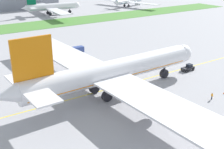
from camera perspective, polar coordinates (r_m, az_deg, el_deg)
ground_plane at (r=82.50m, az=2.46°, el=-2.50°), size 600.00×600.00×0.00m
apron_taxi_line at (r=83.63m, az=1.84°, el=-2.15°), size 280.00×0.36×0.01m
grass_median_strip at (r=167.80m, az=-17.89°, el=8.76°), size 320.00×24.00×0.10m
airliner_foreground at (r=75.91m, az=-0.38°, el=0.49°), size 60.66×97.08×18.49m
pushback_tug at (r=98.00m, az=14.65°, el=1.30°), size 6.34×2.47×2.10m
ground_crew_wingwalker_port at (r=81.71m, az=-7.82°, el=-2.14°), size 0.47×0.51×1.71m
ground_crew_marshaller_front at (r=79.19m, az=18.97°, el=-3.90°), size 0.41×0.59×1.77m
ground_crew_wingwalker_starboard at (r=90.25m, az=-0.31°, el=0.37°), size 0.57×0.43×1.75m
traffic_cone_port_wing at (r=83.90m, az=21.04°, el=-3.36°), size 0.36×0.36×0.58m
service_truck_baggage_loader at (r=113.65m, az=-6.88°, el=4.82°), size 5.44×2.85×2.61m
parked_airliner_far_centre at (r=204.10m, az=-11.77°, el=12.78°), size 40.32×63.08×14.75m
parked_airliner_far_right at (r=238.38m, az=3.15°, el=14.14°), size 35.54×56.64×12.66m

